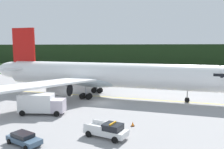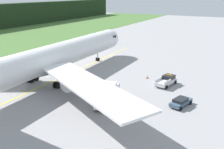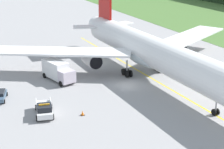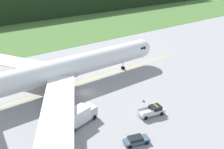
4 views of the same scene
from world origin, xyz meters
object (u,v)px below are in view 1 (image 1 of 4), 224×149
at_px(ops_pickup_truck, 107,130).
at_px(staff_car, 24,138).
at_px(apron_cone, 133,124).
at_px(catering_truck, 41,103).
at_px(airliner, 101,75).

bearing_deg(ops_pickup_truck, staff_car, -149.95).
xyz_separation_m(ops_pickup_truck, apron_cone, (2.04, 4.69, -0.59)).
relative_size(catering_truck, apron_cone, 11.58).
distance_m(ops_pickup_truck, staff_car, 9.43).
bearing_deg(airliner, ops_pickup_truck, -67.84).
relative_size(catering_truck, staff_car, 1.64).
bearing_deg(catering_truck, airliner, 72.69).
relative_size(airliner, ops_pickup_truck, 9.57).
distance_m(airliner, apron_cone, 19.68).
height_order(catering_truck, apron_cone, catering_truck).
xyz_separation_m(airliner, staff_car, (0.30, -25.49, -3.94)).
bearing_deg(catering_truck, ops_pickup_truck, -23.35).
bearing_deg(apron_cone, staff_car, -137.30).
distance_m(staff_car, apron_cone, 13.89).
xyz_separation_m(airliner, catering_truck, (-4.70, -15.08, -2.89)).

